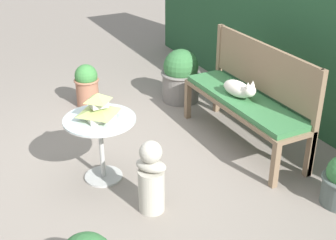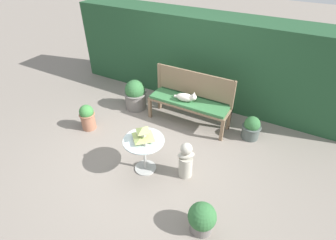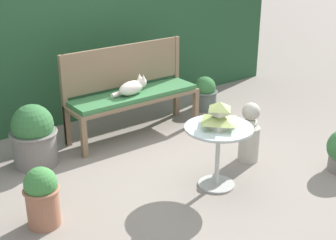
# 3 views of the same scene
# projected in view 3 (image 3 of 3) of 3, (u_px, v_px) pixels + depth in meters

# --- Properties ---
(ground) EXTENTS (30.00, 30.00, 0.00)m
(ground) POSITION_uv_depth(u_px,v_px,m) (182.00, 173.00, 4.82)
(ground) COLOR gray
(foliage_hedge_back) EXTENTS (6.40, 0.87, 1.88)m
(foliage_hedge_back) POSITION_uv_depth(u_px,v_px,m) (71.00, 42.00, 6.22)
(foliage_hedge_back) COLOR #234C2D
(foliage_hedge_back) RESTS_ON ground
(garden_bench) EXTENTS (1.65, 0.46, 0.53)m
(garden_bench) POSITION_uv_depth(u_px,v_px,m) (134.00, 98.00, 5.57)
(garden_bench) COLOR #7F664C
(garden_bench) RESTS_ON ground
(bench_backrest) EXTENTS (1.65, 0.06, 1.07)m
(bench_backrest) POSITION_uv_depth(u_px,v_px,m) (124.00, 70.00, 5.62)
(bench_backrest) COLOR #7F664C
(bench_backrest) RESTS_ON ground
(cat) EXTENTS (0.48, 0.22, 0.22)m
(cat) POSITION_uv_depth(u_px,v_px,m) (132.00, 87.00, 5.46)
(cat) COLOR silver
(cat) RESTS_ON garden_bench
(patio_table) EXTENTS (0.65, 0.65, 0.62)m
(patio_table) POSITION_uv_depth(u_px,v_px,m) (218.00, 140.00, 4.40)
(patio_table) COLOR #B7B7B2
(patio_table) RESTS_ON ground
(pagoda_birdhouse) EXTENTS (0.32, 0.32, 0.25)m
(pagoda_birdhouse) POSITION_uv_depth(u_px,v_px,m) (219.00, 116.00, 4.31)
(pagoda_birdhouse) COLOR beige
(pagoda_birdhouse) RESTS_ON patio_table
(garden_bust) EXTENTS (0.30, 0.29, 0.66)m
(garden_bust) POSITION_uv_depth(u_px,v_px,m) (250.00, 134.00, 4.98)
(garden_bust) COLOR #B7B2A3
(garden_bust) RESTS_ON ground
(potted_plant_patio_mid) EXTENTS (0.31, 0.31, 0.53)m
(potted_plant_patio_mid) POSITION_uv_depth(u_px,v_px,m) (42.00, 196.00, 3.87)
(potted_plant_patio_mid) COLOR #9E664C
(potted_plant_patio_mid) RESTS_ON ground
(potted_plant_table_near) EXTENTS (0.50, 0.50, 0.67)m
(potted_plant_table_near) POSITION_uv_depth(u_px,v_px,m) (34.00, 136.00, 4.89)
(potted_plant_table_near) COLOR slate
(potted_plant_table_near) RESTS_ON ground
(potted_plant_path_edge) EXTENTS (0.36, 0.36, 0.46)m
(potted_plant_path_edge) POSITION_uv_depth(u_px,v_px,m) (205.00, 94.00, 6.48)
(potted_plant_path_edge) COLOR #4C5651
(potted_plant_path_edge) RESTS_ON ground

